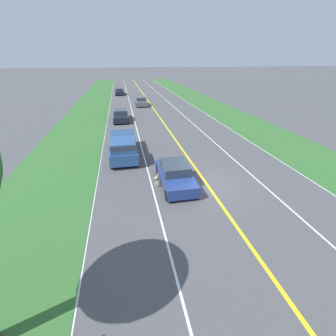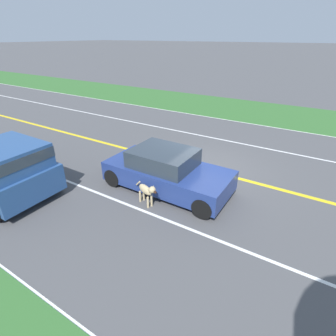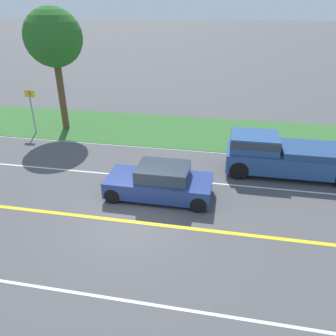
# 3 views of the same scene
# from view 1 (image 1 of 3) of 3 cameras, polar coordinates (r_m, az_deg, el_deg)

# --- Properties ---
(ground_plane) EXTENTS (400.00, 400.00, 0.00)m
(ground_plane) POSITION_cam_1_polar(r_m,az_deg,el_deg) (14.61, 9.97, -4.28)
(ground_plane) COLOR #4C4C4F
(centre_divider_line) EXTENTS (0.18, 160.00, 0.01)m
(centre_divider_line) POSITION_cam_1_polar(r_m,az_deg,el_deg) (14.61, 9.97, -4.27)
(centre_divider_line) COLOR yellow
(centre_divider_line) RESTS_ON ground
(lane_edge_line_right) EXTENTS (0.14, 160.00, 0.01)m
(lane_edge_line_right) POSITION_cam_1_polar(r_m,az_deg,el_deg) (13.92, -18.32, -7.00)
(lane_edge_line_right) COLOR white
(lane_edge_line_right) RESTS_ON ground
(lane_edge_line_left) EXTENTS (0.14, 160.00, 0.01)m
(lane_edge_line_left) POSITION_cam_1_polar(r_m,az_deg,el_deg) (18.20, 31.05, -1.51)
(lane_edge_line_left) COLOR white
(lane_edge_line_left) RESTS_ON ground
(lane_dash_same_dir) EXTENTS (0.10, 160.00, 0.01)m
(lane_dash_same_dir) POSITION_cam_1_polar(r_m,az_deg,el_deg) (13.83, -3.79, -5.78)
(lane_dash_same_dir) COLOR white
(lane_dash_same_dir) RESTS_ON ground
(lane_dash_oncoming) EXTENTS (0.10, 160.00, 0.01)m
(lane_dash_oncoming) POSITION_cam_1_polar(r_m,az_deg,el_deg) (16.13, 21.69, -2.78)
(lane_dash_oncoming) COLOR white
(lane_dash_oncoming) RESTS_ON ground
(grass_verge_right) EXTENTS (6.00, 160.00, 0.03)m
(grass_verge_right) POSITION_cam_1_polar(r_m,az_deg,el_deg) (14.66, -30.07, -7.63)
(grass_verge_right) COLOR #33662D
(grass_verge_right) RESTS_ON ground
(ego_car) EXTENTS (1.93, 4.28, 1.40)m
(ego_car) POSITION_cam_1_polar(r_m,az_deg,el_deg) (14.24, 1.88, -1.72)
(ego_car) COLOR navy
(ego_car) RESTS_ON ground
(dog) EXTENTS (0.45, 1.04, 0.82)m
(dog) POSITION_cam_1_polar(r_m,az_deg,el_deg) (14.08, -2.83, -2.69)
(dog) COLOR #D1B784
(dog) RESTS_ON ground
(pickup_truck) EXTENTS (2.12, 5.71, 1.86)m
(pickup_truck) POSITION_cam_1_polar(r_m,az_deg,el_deg) (18.55, -11.28, 5.62)
(pickup_truck) COLOR #284C84
(pickup_truck) RESTS_ON ground
(car_trailing_near) EXTENTS (1.87, 4.60, 1.39)m
(car_trailing_near) POSITION_cam_1_polar(r_m,az_deg,el_deg) (30.26, -11.92, 12.92)
(car_trailing_near) COLOR black
(car_trailing_near) RESTS_ON ground
(car_trailing_mid) EXTENTS (1.90, 4.29, 1.34)m
(car_trailing_mid) POSITION_cam_1_polar(r_m,az_deg,el_deg) (40.03, -6.82, 16.39)
(car_trailing_mid) COLOR #51565B
(car_trailing_mid) RESTS_ON ground
(car_trailing_far) EXTENTS (1.86, 4.50, 1.33)m
(car_trailing_far) POSITION_cam_1_polar(r_m,az_deg,el_deg) (53.43, -12.20, 18.45)
(car_trailing_far) COLOR black
(car_trailing_far) RESTS_ON ground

